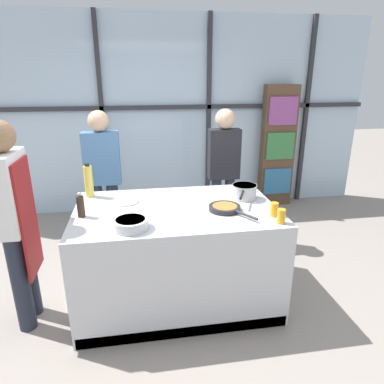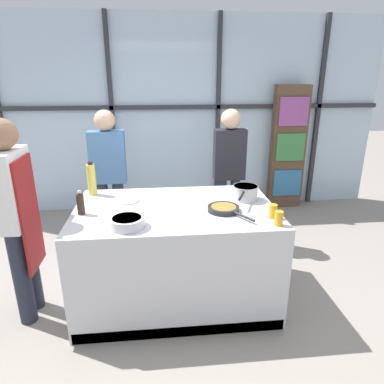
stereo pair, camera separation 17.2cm
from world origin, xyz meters
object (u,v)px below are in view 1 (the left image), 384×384
at_px(white_plate, 126,202).
at_px(juice_glass_near, 281,216).
at_px(mixing_bowl, 131,224).
at_px(oil_bottle, 89,181).
at_px(saucepan, 244,191).
at_px(pepper_grinder, 81,206).
at_px(frying_pan, 225,208).
at_px(spectator_far_left, 103,173).
at_px(juice_glass_far, 274,209).
at_px(spectator_center_left, 224,167).
at_px(chef, 14,215).

xyz_separation_m(white_plate, juice_glass_near, (1.20, -0.65, 0.05)).
xyz_separation_m(mixing_bowl, oil_bottle, (-0.39, 0.78, 0.11)).
height_order(saucepan, mixing_bowl, saucepan).
bearing_deg(mixing_bowl, pepper_grinder, 143.40).
xyz_separation_m(frying_pan, saucepan, (0.24, 0.25, 0.05)).
height_order(spectator_far_left, juice_glass_far, spectator_far_left).
bearing_deg(mixing_bowl, oil_bottle, 116.21).
relative_size(spectator_far_left, juice_glass_near, 14.27).
xyz_separation_m(spectator_center_left, white_plate, (-1.13, -0.89, -0.04)).
xyz_separation_m(mixing_bowl, juice_glass_near, (1.15, -0.08, 0.01)).
bearing_deg(oil_bottle, spectator_center_left, 24.55).
distance_m(chef, juice_glass_far, 2.05).
distance_m(spectator_far_left, saucepan, 1.66).
xyz_separation_m(white_plate, pepper_grinder, (-0.35, -0.27, 0.09)).
height_order(saucepan, juice_glass_near, saucepan).
height_order(chef, saucepan, chef).
bearing_deg(chef, spectator_far_left, 154.65).
distance_m(spectator_far_left, juice_glass_near, 2.12).
bearing_deg(juice_glass_near, frying_pan, 138.59).
xyz_separation_m(spectator_center_left, juice_glass_far, (0.07, -1.40, 0.01)).
distance_m(mixing_bowl, oil_bottle, 0.88).
xyz_separation_m(chef, spectator_center_left, (1.97, 1.21, -0.02)).
xyz_separation_m(frying_pan, juice_glass_near, (0.36, -0.32, 0.03)).
relative_size(mixing_bowl, juice_glass_far, 2.34).
bearing_deg(oil_bottle, juice_glass_far, -25.31).
height_order(pepper_grinder, juice_glass_near, pepper_grinder).
distance_m(spectator_far_left, frying_pan, 1.64).
relative_size(saucepan, oil_bottle, 1.25).
bearing_deg(juice_glass_far, mixing_bowl, -177.13).
bearing_deg(mixing_bowl, frying_pan, 16.68).
distance_m(chef, pepper_grinder, 0.50).
xyz_separation_m(spectator_far_left, white_plate, (0.27, -0.89, -0.03)).
distance_m(frying_pan, saucepan, 0.36).
relative_size(oil_bottle, juice_glass_far, 2.79).
bearing_deg(spectator_center_left, pepper_grinder, 38.13).
xyz_separation_m(spectator_far_left, frying_pan, (1.11, -1.22, -0.01)).
distance_m(frying_pan, white_plate, 0.90).
bearing_deg(oil_bottle, white_plate, -33.04).
bearing_deg(chef, spectator_center_left, 121.45).
xyz_separation_m(chef, saucepan, (1.92, 0.24, 0.01)).
xyz_separation_m(frying_pan, pepper_grinder, (-1.18, 0.06, 0.07)).
bearing_deg(spectator_far_left, mixing_bowl, 102.36).
bearing_deg(frying_pan, pepper_grinder, 177.21).
bearing_deg(saucepan, mixing_bowl, -154.62).
bearing_deg(saucepan, white_plate, 176.12).
bearing_deg(spectator_center_left, spectator_far_left, 0.00).
bearing_deg(juice_glass_far, pepper_grinder, 171.31).
relative_size(chef, spectator_far_left, 1.04).
relative_size(chef, pepper_grinder, 8.09).
height_order(oil_bottle, juice_glass_near, oil_bottle).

